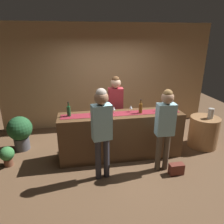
{
  "coord_description": "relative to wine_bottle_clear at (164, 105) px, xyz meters",
  "views": [
    {
      "loc": [
        -0.89,
        -3.99,
        2.51
      ],
      "look_at": [
        -0.2,
        0.0,
        1.05
      ],
      "focal_mm": 33.24,
      "sensor_mm": 36.0,
      "label": 1
    }
  ],
  "objects": [
    {
      "name": "ground_plane",
      "position": [
        -0.95,
        -0.05,
        -1.12
      ],
      "size": [
        10.0,
        10.0,
        0.0
      ],
      "primitive_type": "plane",
      "color": "brown"
    },
    {
      "name": "back_wall",
      "position": [
        -0.95,
        1.85,
        0.33
      ],
      "size": [
        6.0,
        0.12,
        2.9
      ],
      "primitive_type": "cube",
      "color": "tan",
      "rests_on": "ground"
    },
    {
      "name": "bar_counter",
      "position": [
        -0.95,
        -0.05,
        -0.61
      ],
      "size": [
        2.63,
        0.6,
        1.0
      ],
      "primitive_type": "cube",
      "color": "#543821",
      "rests_on": "ground"
    },
    {
      "name": "counter_runner_cloth",
      "position": [
        -0.95,
        -0.05,
        -0.11
      ],
      "size": [
        2.5,
        0.28,
        0.01
      ],
      "primitive_type": "cube",
      "color": "maroon",
      "rests_on": "bar_counter"
    },
    {
      "name": "wine_bottle_clear",
      "position": [
        0.0,
        0.0,
        0.0
      ],
      "size": [
        0.07,
        0.07,
        0.3
      ],
      "color": "#B2C6C1",
      "rests_on": "bar_counter"
    },
    {
      "name": "wine_bottle_green",
      "position": [
        -2.03,
        -0.01,
        0.0
      ],
      "size": [
        0.07,
        0.07,
        0.3
      ],
      "color": "#194723",
      "rests_on": "bar_counter"
    },
    {
      "name": "wine_bottle_amber",
      "position": [
        -0.55,
        -0.09,
        0.0
      ],
      "size": [
        0.07,
        0.07,
        0.3
      ],
      "color": "brown",
      "rests_on": "bar_counter"
    },
    {
      "name": "wine_glass_near_customer",
      "position": [
        -1.1,
        -0.0,
        -0.01
      ],
      "size": [
        0.07,
        0.07,
        0.14
      ],
      "color": "silver",
      "rests_on": "bar_counter"
    },
    {
      "name": "wine_glass_mid_counter",
      "position": [
        -1.51,
        -0.01,
        -0.01
      ],
      "size": [
        0.07,
        0.07,
        0.14
      ],
      "color": "silver",
      "rests_on": "bar_counter"
    },
    {
      "name": "wine_glass_far_end",
      "position": [
        -0.73,
        0.03,
        -0.01
      ],
      "size": [
        0.07,
        0.07,
        0.14
      ],
      "color": "silver",
      "rests_on": "bar_counter"
    },
    {
      "name": "bartender",
      "position": [
        -0.97,
        0.53,
        -0.07
      ],
      "size": [
        0.35,
        0.24,
        1.7
      ],
      "rotation": [
        0.0,
        0.0,
        3.09
      ],
      "color": "#26262B",
      "rests_on": "ground"
    },
    {
      "name": "customer_sipping",
      "position": [
        -0.25,
        -0.69,
        -0.1
      ],
      "size": [
        0.35,
        0.23,
        1.65
      ],
      "rotation": [
        0.0,
        0.0,
        -0.04
      ],
      "color": "brown",
      "rests_on": "ground"
    },
    {
      "name": "customer_browsing",
      "position": [
        -1.45,
        -0.74,
        -0.04
      ],
      "size": [
        0.37,
        0.25,
        1.73
      ],
      "rotation": [
        0.0,
        0.0,
        0.16
      ],
      "color": "#33333D",
      "rests_on": "ground"
    },
    {
      "name": "round_side_table",
      "position": [
        1.11,
        0.05,
        -0.75
      ],
      "size": [
        0.68,
        0.68,
        0.74
      ],
      "primitive_type": "cylinder",
      "color": "#996B42",
      "rests_on": "ground"
    },
    {
      "name": "vase_on_side_table",
      "position": [
        1.17,
        -0.01,
        -0.26
      ],
      "size": [
        0.13,
        0.13,
        0.24
      ],
      "primitive_type": "cylinder",
      "color": "#B7B2A8",
      "rests_on": "round_side_table"
    },
    {
      "name": "potted_plant_tall",
      "position": [
        -3.2,
        0.63,
        -0.64
      ],
      "size": [
        0.56,
        0.56,
        0.82
      ],
      "color": "#4C4C51",
      "rests_on": "ground"
    },
    {
      "name": "potted_plant_small",
      "position": [
        -3.33,
        -0.03,
        -0.87
      ],
      "size": [
        0.29,
        0.29,
        0.42
      ],
      "color": "brown",
      "rests_on": "ground"
    },
    {
      "name": "handbag",
      "position": [
        -0.03,
        -0.9,
        -1.01
      ],
      "size": [
        0.28,
        0.14,
        0.22
      ],
      "primitive_type": "cube",
      "color": "brown",
      "rests_on": "ground"
    }
  ]
}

